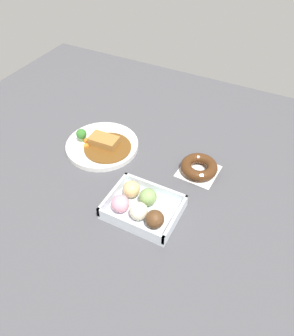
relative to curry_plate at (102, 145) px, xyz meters
name	(u,v)px	position (x,y,z in m)	size (l,w,h in m)	color
ground_plane	(110,189)	(0.13, -0.16, -0.01)	(1.60, 1.60, 0.00)	#4C4C51
curry_plate	(102,145)	(0.00, 0.00, 0.00)	(0.25, 0.25, 0.07)	white
donut_box	(141,206)	(0.26, -0.19, 0.01)	(0.21, 0.16, 0.06)	silver
chocolate_ring_donut	(199,167)	(0.34, 0.04, 0.00)	(0.13, 0.13, 0.04)	white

